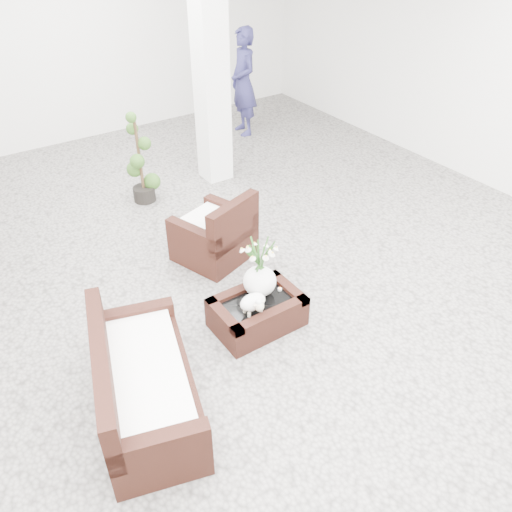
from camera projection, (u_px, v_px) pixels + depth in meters
ground at (251, 297)px, 5.82m from camera, size 11.00×11.00×0.00m
column at (210, 63)px, 7.24m from camera, size 0.40×0.40×3.50m
coffee_table at (257, 313)px, 5.36m from camera, size 0.90×0.60×0.31m
sheep_figurine at (253, 303)px, 5.08m from camera, size 0.28×0.23×0.21m
planter_narcissus at (260, 262)px, 5.15m from camera, size 0.44×0.44×0.80m
tealight at (280, 289)px, 5.41m from camera, size 0.04×0.04×0.03m
armchair at (213, 227)px, 6.22m from camera, size 1.01×0.99×0.86m
loveseat at (145, 376)px, 4.33m from camera, size 1.16×1.72×0.84m
topiary at (140, 159)px, 7.24m from camera, size 0.35×0.35×1.32m
shopper at (243, 82)px, 9.20m from camera, size 0.55×0.74×1.86m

